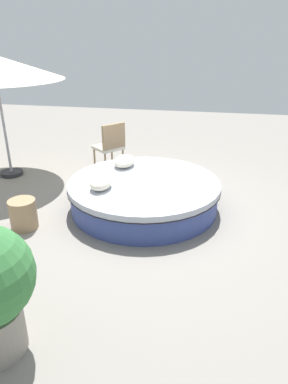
# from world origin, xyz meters

# --- Properties ---
(ground_plane) EXTENTS (16.00, 16.00, 0.00)m
(ground_plane) POSITION_xyz_m (0.00, 0.00, 0.00)
(ground_plane) COLOR gray
(round_bed) EXTENTS (2.42, 2.42, 0.47)m
(round_bed) POSITION_xyz_m (0.00, 0.00, 0.24)
(round_bed) COLOR #38478C
(round_bed) RESTS_ON ground_plane
(throw_pillow_0) EXTENTS (0.52, 0.35, 0.18)m
(throw_pillow_0) POSITION_xyz_m (0.62, 0.47, 0.56)
(throw_pillow_0) COLOR beige
(throw_pillow_0) RESTS_ON round_bed
(throw_pillow_1) EXTENTS (0.47, 0.32, 0.19)m
(throw_pillow_1) POSITION_xyz_m (-0.40, 0.58, 0.57)
(throw_pillow_1) COLOR beige
(throw_pillow_1) RESTS_ON round_bed
(patio_chair) EXTENTS (0.72, 0.72, 0.98)m
(patio_chair) POSITION_xyz_m (1.65, 1.01, 0.56)
(patio_chair) COLOR #997A56
(patio_chair) RESTS_ON ground_plane
(side_table) EXTENTS (0.39, 0.39, 0.44)m
(side_table) POSITION_xyz_m (-0.96, 1.60, 0.22)
(side_table) COLOR #997A56
(side_table) RESTS_ON ground_plane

